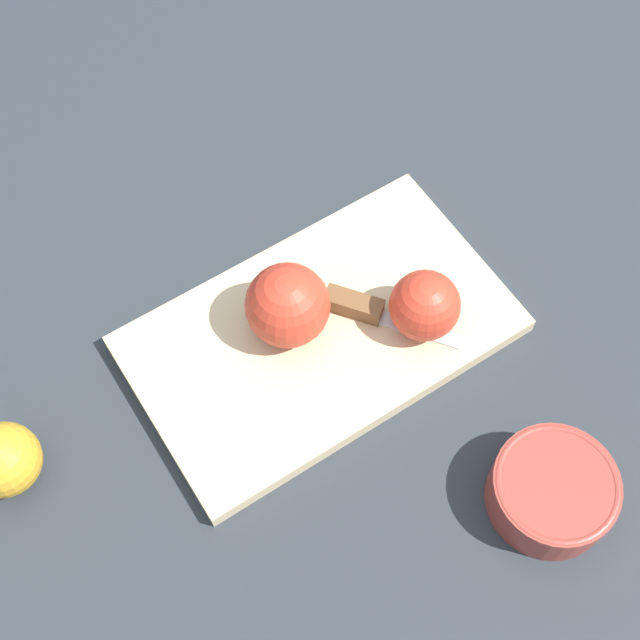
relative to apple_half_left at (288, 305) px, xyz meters
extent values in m
plane|color=#282D33|center=(0.02, -0.03, -0.06)|extent=(4.00, 4.00, 0.00)
cube|color=#D1B789|center=(0.02, -0.03, -0.05)|extent=(0.42, 0.30, 0.02)
sphere|color=red|center=(0.00, 0.00, 0.00)|extent=(0.08, 0.08, 0.08)
cylinder|color=beige|center=(0.01, 0.00, 0.00)|extent=(0.02, 0.08, 0.08)
sphere|color=red|center=(0.10, -0.09, -0.01)|extent=(0.07, 0.07, 0.07)
cylinder|color=beige|center=(0.10, -0.10, -0.01)|extent=(0.06, 0.03, 0.07)
cube|color=silver|center=(0.09, -0.10, -0.04)|extent=(0.05, 0.08, 0.00)
cube|color=brown|center=(0.06, -0.03, -0.03)|extent=(0.05, 0.06, 0.02)
sphere|color=gold|center=(-0.29, 0.08, -0.03)|extent=(0.07, 0.07, 0.07)
cylinder|color=#99382D|center=(0.05, -0.30, -0.04)|extent=(0.12, 0.12, 0.05)
torus|color=#99382D|center=(0.05, -0.30, -0.02)|extent=(0.12, 0.12, 0.01)
camera|label=1|loc=(-0.27, -0.33, 0.76)|focal=50.00mm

